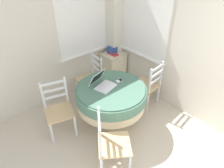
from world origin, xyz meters
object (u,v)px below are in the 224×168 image
object	(u,v)px
dining_chair_left_flank	(59,110)
storage_box	(112,50)
round_dining_table	(111,96)
cell_phone	(121,80)
laptop	(103,83)
corner_cabinet	(113,67)
book_on_cabinet	(113,54)
dining_chair_near_right_window	(148,85)
dining_chair_near_back_window	(91,78)
computer_mouse	(118,81)
dining_chair_camera_near	(111,144)

from	to	relation	value
dining_chair_left_flank	storage_box	xyz separation A→B (m)	(1.70, 0.66, 0.30)
round_dining_table	cell_phone	bearing A→B (deg)	12.95
round_dining_table	laptop	distance (m)	0.25
dining_chair_left_flank	corner_cabinet	bearing A→B (deg)	20.10
book_on_cabinet	storage_box	bearing A→B (deg)	58.23
dining_chair_near_right_window	dining_chair_left_flank	bearing A→B (deg)	163.27
round_dining_table	dining_chair_left_flank	distance (m)	0.87
cell_phone	dining_chair_near_back_window	bearing A→B (deg)	95.90
cell_phone	computer_mouse	bearing A→B (deg)	-166.71
corner_cabinet	storage_box	size ratio (longest dim) A/B	3.74
laptop	computer_mouse	xyz separation A→B (m)	(0.25, -0.09, -0.03)
round_dining_table	dining_chair_near_back_window	bearing A→B (deg)	77.49
round_dining_table	dining_chair_camera_near	bearing A→B (deg)	-130.77
dining_chair_camera_near	corner_cabinet	bearing A→B (deg)	48.05
round_dining_table	dining_chair_camera_near	xyz separation A→B (m)	(-0.55, -0.64, -0.14)
dining_chair_near_back_window	dining_chair_left_flank	distance (m)	1.02
book_on_cabinet	dining_chair_near_right_window	bearing A→B (deg)	-92.93
laptop	book_on_cabinet	bearing A→B (deg)	41.88
round_dining_table	dining_chair_near_back_window	size ratio (longest dim) A/B	1.24
dining_chair_left_flank	book_on_cabinet	bearing A→B (deg)	19.57
corner_cabinet	laptop	bearing A→B (deg)	-138.35
cell_phone	storage_box	distance (m)	1.23
computer_mouse	storage_box	distance (m)	1.29
corner_cabinet	cell_phone	bearing A→B (deg)	-125.30
corner_cabinet	book_on_cabinet	bearing A→B (deg)	-143.45
dining_chair_near_right_window	dining_chair_camera_near	distance (m)	1.52
round_dining_table	book_on_cabinet	size ratio (longest dim) A/B	4.52
dining_chair_near_back_window	dining_chair_near_right_window	distance (m)	1.12
laptop	cell_phone	size ratio (longest dim) A/B	3.46
book_on_cabinet	dining_chair_near_back_window	bearing A→B (deg)	-166.72
round_dining_table	dining_chair_near_back_window	distance (m)	0.86
dining_chair_near_back_window	computer_mouse	bearing A→B (deg)	-90.36
computer_mouse	dining_chair_near_right_window	size ratio (longest dim) A/B	0.10
round_dining_table	storage_box	distance (m)	1.44
cell_phone	dining_chair_near_back_window	distance (m)	0.83
dining_chair_near_right_window	dining_chair_left_flank	size ratio (longest dim) A/B	1.00
dining_chair_left_flank	corner_cabinet	distance (m)	1.82
round_dining_table	corner_cabinet	distance (m)	1.43
round_dining_table	corner_cabinet	xyz separation A→B (m)	(0.95, 1.03, -0.25)
dining_chair_near_back_window	dining_chair_left_flank	world-z (taller)	same
book_on_cabinet	dining_chair_camera_near	bearing A→B (deg)	-131.65
dining_chair_near_back_window	corner_cabinet	xyz separation A→B (m)	(0.77, 0.20, -0.11)
dining_chair_left_flank	dining_chair_camera_near	bearing A→B (deg)	-79.52
round_dining_table	book_on_cabinet	distance (m)	1.35
round_dining_table	dining_chair_near_right_window	bearing A→B (deg)	-4.73
dining_chair_near_back_window	book_on_cabinet	bearing A→B (deg)	13.28
laptop	corner_cabinet	size ratio (longest dim) A/B	0.63
laptop	dining_chair_near_back_window	world-z (taller)	laptop
laptop	dining_chair_camera_near	bearing A→B (deg)	-122.32
dining_chair_near_right_window	book_on_cabinet	distance (m)	1.10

